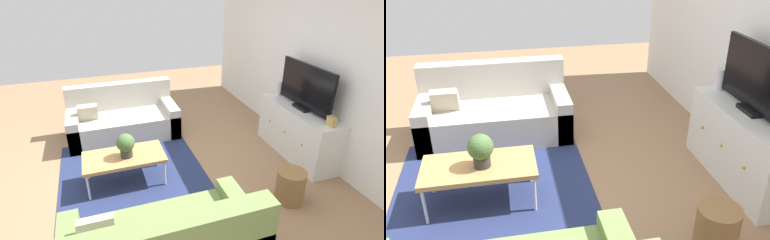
% 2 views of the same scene
% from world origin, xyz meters
% --- Properties ---
extents(ground_plane, '(10.00, 10.00, 0.00)m').
position_xyz_m(ground_plane, '(0.00, 0.00, 0.00)').
color(ground_plane, '#997251').
extents(area_rug, '(2.50, 1.90, 0.01)m').
position_xyz_m(area_rug, '(0.00, -0.15, 0.01)').
color(area_rug, navy).
rests_on(area_rug, ground_plane).
extents(couch_left_side, '(0.86, 1.74, 0.84)m').
position_xyz_m(couch_left_side, '(-1.44, -0.10, 0.27)').
color(couch_left_side, '#B2ADA3').
rests_on(couch_left_side, ground_plane).
extents(coffee_table, '(0.54, 1.02, 0.41)m').
position_xyz_m(coffee_table, '(-0.06, -0.26, 0.37)').
color(coffee_table, '#B7844C').
rests_on(coffee_table, ground_plane).
extents(potted_plant, '(0.23, 0.23, 0.31)m').
position_xyz_m(potted_plant, '(-0.03, -0.22, 0.58)').
color(potted_plant, '#2D2D2D').
rests_on(potted_plant, coffee_table).
extents(tv_console, '(1.41, 0.47, 0.74)m').
position_xyz_m(tv_console, '(0.06, 2.27, 0.37)').
color(tv_console, silver).
rests_on(tv_console, ground_plane).
extents(flat_screen_tv, '(1.04, 0.16, 0.64)m').
position_xyz_m(flat_screen_tv, '(0.06, 2.29, 1.07)').
color(flat_screen_tv, black).
rests_on(flat_screen_tv, tv_console).
extents(glass_vase, '(0.11, 0.11, 0.23)m').
position_xyz_m(glass_vase, '(-0.53, 2.27, 0.86)').
color(glass_vase, silver).
rests_on(glass_vase, tv_console).
extents(wicker_basket, '(0.34, 0.34, 0.40)m').
position_xyz_m(wicker_basket, '(0.93, 1.55, 0.20)').
color(wicker_basket, olive).
rests_on(wicker_basket, ground_plane).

